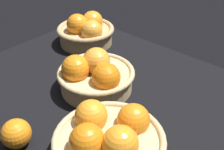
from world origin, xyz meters
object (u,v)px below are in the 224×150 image
basket_near_right (109,140)px  loose_orange_front_gap (16,134)px  basket_far_left (86,31)px  basket_center (95,75)px

basket_near_right → loose_orange_front_gap: size_ratio=3.54×
basket_near_right → loose_orange_front_gap: (-18.09, -11.75, -1.08)cm
loose_orange_front_gap → basket_far_left: bearing=118.0°
basket_far_left → loose_orange_front_gap: (24.99, -47.04, -1.47)cm
basket_near_right → loose_orange_front_gap: bearing=-147.0°
basket_center → basket_near_right: 25.80cm
basket_center → loose_orange_front_gap: 28.10cm
loose_orange_front_gap → basket_center: bearing=94.0°
basket_far_left → basket_center: basket_center is taller
basket_center → basket_near_right: basket_center is taller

